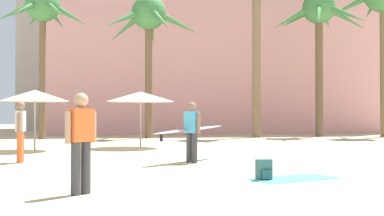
{
  "coord_description": "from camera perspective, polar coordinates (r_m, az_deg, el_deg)",
  "views": [
    {
      "loc": [
        -2.0,
        -6.29,
        1.32
      ],
      "look_at": [
        -0.15,
        6.52,
        1.51
      ],
      "focal_mm": 42.88,
      "sensor_mm": 36.0,
      "label": 1
    }
  ],
  "objects": [
    {
      "name": "person_mid_right",
      "position": [
        12.7,
        -0.12,
        -2.7
      ],
      "size": [
        2.45,
        2.36,
        1.67
      ],
      "rotation": [
        0.0,
        0.0,
        0.68
      ],
      "color": "#3D3D42",
      "rests_on": "ground"
    },
    {
      "name": "palm_tree_left",
      "position": [
        30.14,
        22.71,
        12.12
      ],
      "size": [
        6.08,
        6.42,
        9.7
      ],
      "color": "brown",
      "rests_on": "ground"
    },
    {
      "name": "palm_tree_far_right",
      "position": [
        29.26,
        15.55,
        10.7
      ],
      "size": [
        5.97,
        5.68,
        8.8
      ],
      "color": "brown",
      "rests_on": "ground"
    },
    {
      "name": "palm_tree_right",
      "position": [
        26.75,
        -18.07,
        11.17
      ],
      "size": [
        5.02,
        4.86,
        8.24
      ],
      "color": "brown",
      "rests_on": "ground"
    },
    {
      "name": "ground",
      "position": [
        6.73,
        9.43,
        -12.12
      ],
      "size": [
        120.0,
        120.0,
        0.0
      ],
      "primitive_type": "plane",
      "color": "#C6B28C"
    },
    {
      "name": "backpack",
      "position": [
        9.42,
        8.96,
        -7.64
      ],
      "size": [
        0.33,
        0.28,
        0.42
      ],
      "rotation": [
        0.0,
        0.0,
        4.89
      ],
      "color": "#2E5B59",
      "rests_on": "ground"
    },
    {
      "name": "hotel_pink",
      "position": [
        35.98,
        2.8,
        7.56
      ],
      "size": [
        24.41,
        9.73,
        13.16
      ],
      "primitive_type": "cube",
      "color": "pink",
      "rests_on": "ground"
    },
    {
      "name": "cafe_umbrella_0",
      "position": [
        17.81,
        -18.95,
        1.47
      ],
      "size": [
        2.48,
        2.48,
        2.23
      ],
      "color": "gray",
      "rests_on": "ground"
    },
    {
      "name": "person_near_left",
      "position": [
        7.82,
        -13.65,
        -3.72
      ],
      "size": [
        0.52,
        0.47,
        1.68
      ],
      "rotation": [
        0.0,
        0.0,
        5.43
      ],
      "color": "#3D3D42",
      "rests_on": "ground"
    },
    {
      "name": "cafe_umbrella_2",
      "position": [
        18.54,
        -6.41,
        1.41
      ],
      "size": [
        2.74,
        2.74,
        2.25
      ],
      "color": "gray",
      "rests_on": "ground"
    },
    {
      "name": "palm_tree_center",
      "position": [
        26.51,
        -5.42,
        10.6
      ],
      "size": [
        5.65,
        5.91,
        8.09
      ],
      "color": "brown",
      "rests_on": "ground"
    },
    {
      "name": "person_far_right",
      "position": [
        13.47,
        -20.55,
        -2.47
      ],
      "size": [
        0.25,
        0.6,
        1.69
      ],
      "rotation": [
        0.0,
        0.0,
        3.18
      ],
      "color": "orange",
      "rests_on": "ground"
    },
    {
      "name": "beach_towel",
      "position": [
        9.76,
        12.55,
        -8.54
      ],
      "size": [
        2.01,
        1.43,
        0.01
      ],
      "primitive_type": "cube",
      "rotation": [
        0.0,
        0.0,
        0.34
      ],
      "color": "#4CC6D6",
      "rests_on": "ground"
    }
  ]
}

